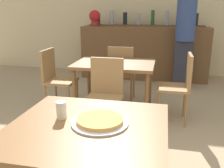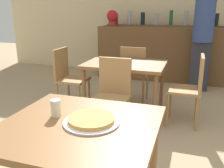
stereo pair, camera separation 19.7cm
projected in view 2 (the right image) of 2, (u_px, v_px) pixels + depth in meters
name	position (u px, v px, depth m)	size (l,w,h in m)	color
wall_back	(166.00, 11.00, 5.41)	(8.00, 0.05, 2.80)	beige
dining_table_near	(79.00, 136.00, 1.54)	(0.95, 0.90, 0.75)	brown
dining_table_far	(125.00, 70.00, 3.28)	(1.03, 0.74, 0.75)	brown
bar_counter	(161.00, 53.00, 5.19)	(2.60, 0.56, 1.08)	brown
bar_back_shelf	(163.00, 23.00, 5.15)	(2.39, 0.24, 0.32)	brown
chair_far_side_front	(112.00, 92.00, 2.83)	(0.40, 0.40, 0.90)	olive
chair_far_side_back	(134.00, 71.00, 3.82)	(0.40, 0.40, 0.90)	olive
chair_far_side_left	(68.00, 75.00, 3.57)	(0.40, 0.40, 0.90)	olive
chair_far_side_right	(191.00, 85.00, 3.07)	(0.40, 0.40, 0.90)	olive
pizza_tray	(91.00, 120.00, 1.52)	(0.35, 0.35, 0.04)	silver
cheese_shaker	(56.00, 108.00, 1.61)	(0.07, 0.07, 0.11)	beige
person_standing	(203.00, 34.00, 4.31)	(0.34, 0.34, 1.85)	#2D2D38
potted_plant	(112.00, 17.00, 5.25)	(0.24, 0.24, 0.33)	maroon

